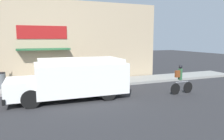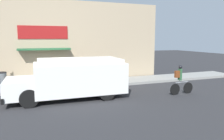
% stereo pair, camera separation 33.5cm
% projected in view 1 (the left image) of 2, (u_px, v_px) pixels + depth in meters
% --- Properties ---
extents(ground_plane, '(70.00, 70.00, 0.00)m').
position_uv_depth(ground_plane, '(52.00, 92.00, 12.35)').
color(ground_plane, '#2B2B2D').
extents(sidewalk, '(28.00, 2.11, 0.17)m').
position_uv_depth(sidewalk, '(50.00, 87.00, 13.30)').
color(sidewalk, gray).
rests_on(sidewalk, ground_plane).
extents(storefront, '(16.08, 0.96, 5.51)m').
position_uv_depth(storefront, '(46.00, 43.00, 14.04)').
color(storefront, tan).
rests_on(storefront, ground_plane).
extents(school_bus, '(5.83, 2.92, 1.99)m').
position_uv_depth(school_bus, '(74.00, 78.00, 11.03)').
color(school_bus, white).
rests_on(school_bus, ground_plane).
extents(cyclist, '(1.51, 0.20, 1.61)m').
position_uv_depth(cyclist, '(180.00, 80.00, 11.85)').
color(cyclist, black).
rests_on(cyclist, ground_plane).
extents(trash_bin, '(0.62, 0.62, 0.89)m').
position_uv_depth(trash_bin, '(0.00, 80.00, 12.66)').
color(trash_bin, slate).
rests_on(trash_bin, sidewalk).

